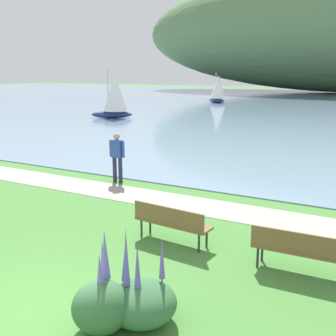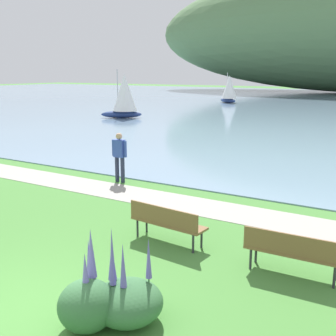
# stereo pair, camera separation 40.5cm
# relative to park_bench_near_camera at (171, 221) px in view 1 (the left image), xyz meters

# --- Properties ---
(ground_plane) EXTENTS (200.00, 200.00, 0.00)m
(ground_plane) POSITION_rel_park_bench_near_camera_xyz_m (-0.76, -3.77, -0.52)
(ground_plane) COLOR #478438
(shoreline_path) EXTENTS (60.00, 1.50, 0.01)m
(shoreline_path) POSITION_rel_park_bench_near_camera_xyz_m (-0.76, 2.69, -0.52)
(shoreline_path) COLOR #A39E93
(shoreline_path) RESTS_ON ground
(park_bench_near_camera) EXTENTS (1.84, 0.64, 0.88)m
(park_bench_near_camera) POSITION_rel_park_bench_near_camera_xyz_m (0.00, 0.00, 0.00)
(park_bench_near_camera) COLOR brown
(park_bench_near_camera) RESTS_ON ground
(park_bench_further_along) EXTENTS (1.81, 0.53, 0.88)m
(park_bench_further_along) POSITION_rel_park_bench_near_camera_xyz_m (2.81, -0.12, 0.00)
(park_bench_further_along) COLOR brown
(park_bench_further_along) RESTS_ON ground
(person_at_shoreline) EXTENTS (0.61, 0.22, 1.71)m
(person_at_shoreline) POSITION_rel_park_bench_near_camera_xyz_m (-4.12, 3.70, 0.46)
(person_at_shoreline) COLOR #282D47
(person_at_shoreline) RESTS_ON ground
(echium_bush_closest_to_camera) EXTENTS (1.09, 1.09, 1.54)m
(echium_bush_closest_to_camera) POSITION_rel_park_bench_near_camera_xyz_m (1.05, -2.88, -0.17)
(echium_bush_closest_to_camera) COLOR #386B3D
(echium_bush_closest_to_camera) RESTS_ON ground
(echium_bush_beside_closest) EXTENTS (0.87, 0.87, 1.50)m
(echium_bush_beside_closest) POSITION_rel_park_bench_near_camera_xyz_m (0.66, -3.33, -0.10)
(echium_bush_beside_closest) COLOR #386B3D
(echium_bush_beside_closest) RESTS_ON ground
(sailboat_nearest_to_shore) EXTENTS (3.29, 2.73, 3.85)m
(sailboat_nearest_to_shore) POSITION_rel_park_bench_near_camera_xyz_m (-15.98, 19.85, 1.33)
(sailboat_nearest_to_shore) COLOR navy
(sailboat_nearest_to_shore) RESTS_ON bay_water
(sailboat_toward_hillside) EXTENTS (2.96, 2.60, 3.53)m
(sailboat_toward_hillside) POSITION_rel_park_bench_near_camera_xyz_m (-15.23, 39.56, 1.18)
(sailboat_toward_hillside) COLOR navy
(sailboat_toward_hillside) RESTS_ON bay_water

